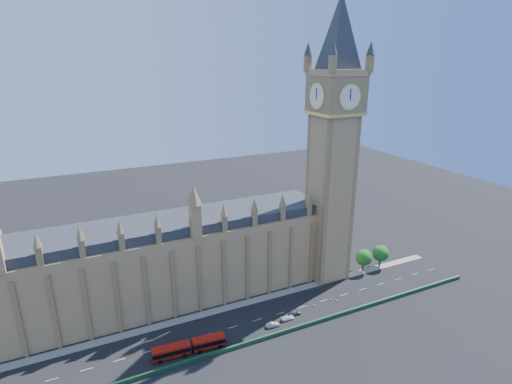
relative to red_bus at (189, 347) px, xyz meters
name	(u,v)px	position (x,y,z in m)	size (l,w,h in m)	color
ground	(245,323)	(18.56, 5.04, -1.74)	(400.00, 400.00, 0.00)	black
palace_westminster	(143,267)	(-6.44, 27.04, 12.12)	(120.00, 20.00, 28.00)	#A67D50
elizabeth_tower	(334,125)	(56.56, 19.04, 52.81)	(20.59, 20.59, 105.00)	#A67D50
bridge_parapet	(258,340)	(18.56, -3.96, -1.14)	(160.00, 0.60, 1.20)	#1E4C2D
kerb_north	(233,306)	(18.56, 14.54, -1.66)	(160.00, 3.00, 0.16)	gray
tree_east_near	(364,257)	(70.78, 15.13, 3.90)	(6.00, 6.00, 8.50)	#382619
tree_east_far	(381,253)	(78.78, 15.13, 3.90)	(6.00, 6.00, 8.50)	#382619
red_bus	(189,347)	(0.00, 0.00, 0.00)	(19.62, 4.30, 3.31)	#A9140B
car_grey	(295,313)	(34.06, 2.52, -1.06)	(1.61, 4.00, 1.36)	#43464B
car_silver	(273,325)	(25.25, 0.22, -1.09)	(1.39, 3.99, 1.31)	#A8AAB0
car_white	(288,318)	(30.90, 1.22, -1.15)	(1.68, 4.12, 1.20)	white
cone_a	(314,305)	(41.84, 3.60, -1.37)	(0.50, 0.50, 0.75)	black
cone_b	(298,309)	(36.29, 4.02, -1.39)	(0.58, 0.58, 0.72)	black
cone_c	(337,301)	(50.16, 2.77, -1.42)	(0.53, 0.53, 0.67)	black
cone_d	(331,299)	(48.60, 4.16, -1.39)	(0.54, 0.54, 0.71)	black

